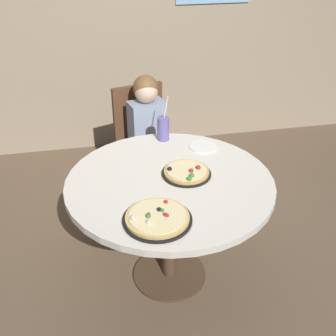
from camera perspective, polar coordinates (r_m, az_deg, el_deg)
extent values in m
plane|color=brown|center=(2.85, 0.21, -14.41)|extent=(8.00, 8.00, 0.00)
cylinder|color=silver|center=(2.38, 0.24, -2.05)|extent=(1.20, 1.20, 0.04)
cylinder|color=#4C3826|center=(2.60, 0.22, -8.78)|extent=(0.09, 0.09, 0.69)
cylinder|color=#4C3826|center=(2.84, 0.21, -14.27)|extent=(0.48, 0.48, 0.02)
cube|color=brown|center=(3.26, -2.82, 1.69)|extent=(0.48, 0.48, 0.04)
cube|color=brown|center=(3.30, -4.13, 7.03)|extent=(0.40, 0.13, 0.52)
cylinder|color=brown|center=(3.20, -4.40, -3.82)|extent=(0.04, 0.04, 0.41)
cylinder|color=brown|center=(3.31, 1.12, -2.42)|extent=(0.04, 0.04, 0.41)
cylinder|color=brown|center=(3.47, -6.39, -0.87)|extent=(0.04, 0.04, 0.41)
cylinder|color=brown|center=(3.57, -1.23, 0.33)|extent=(0.04, 0.04, 0.41)
cube|color=#3F4766|center=(3.25, -1.75, -2.74)|extent=(0.31, 0.37, 0.45)
cube|color=#8C9EB7|center=(3.14, -2.88, 5.33)|extent=(0.29, 0.21, 0.44)
sphere|color=beige|center=(3.02, -3.03, 10.46)|extent=(0.17, 0.17, 0.17)
sphere|color=brown|center=(3.03, -3.19, 10.93)|extent=(0.18, 0.18, 0.18)
cylinder|color=black|center=(2.07, -1.47, -7.12)|extent=(0.35, 0.35, 0.01)
cylinder|color=#D8B266|center=(2.06, -1.48, -6.81)|extent=(0.32, 0.32, 0.02)
cylinder|color=beige|center=(2.05, -1.48, -6.57)|extent=(0.29, 0.29, 0.01)
sphere|color=beige|center=(2.03, -4.86, -6.86)|extent=(0.03, 0.03, 0.03)
sphere|color=#B2231E|center=(2.13, -0.29, -4.68)|extent=(0.02, 0.02, 0.02)
sphere|color=#387F33|center=(2.07, -0.78, -5.86)|extent=(0.02, 0.02, 0.02)
sphere|color=#B2231E|center=(2.04, -0.14, -6.53)|extent=(0.02, 0.02, 0.02)
sphere|color=#B2231E|center=(2.05, -2.67, -6.36)|extent=(0.02, 0.02, 0.02)
sphere|color=beige|center=(2.00, -2.68, -7.45)|extent=(0.03, 0.03, 0.03)
sphere|color=#B2231E|center=(2.05, -0.44, -6.39)|extent=(0.02, 0.02, 0.02)
sphere|color=black|center=(2.08, -1.24, -5.72)|extent=(0.02, 0.02, 0.02)
sphere|color=#387F33|center=(2.04, -2.73, -6.62)|extent=(0.03, 0.03, 0.03)
cylinder|color=black|center=(2.42, 2.55, -0.79)|extent=(0.29, 0.29, 0.01)
cylinder|color=tan|center=(2.41, 2.55, -0.50)|extent=(0.27, 0.27, 0.02)
cylinder|color=beige|center=(2.41, 2.56, -0.28)|extent=(0.24, 0.24, 0.01)
sphere|color=#B2231E|center=(2.39, 3.23, -0.38)|extent=(0.03, 0.03, 0.03)
sphere|color=beige|center=(2.39, 3.51, -0.32)|extent=(0.02, 0.02, 0.02)
sphere|color=black|center=(2.40, 0.22, -0.13)|extent=(0.03, 0.03, 0.03)
sphere|color=#B2231E|center=(2.42, 4.18, 0.05)|extent=(0.03, 0.03, 0.03)
sphere|color=#387F33|center=(2.34, 3.29, -1.04)|extent=(0.03, 0.03, 0.03)
sphere|color=#387F33|center=(2.31, 2.94, -1.49)|extent=(0.03, 0.03, 0.03)
cylinder|color=#6659A5|center=(2.77, -0.66, 5.41)|extent=(0.08, 0.08, 0.16)
cylinder|color=white|center=(2.73, -0.43, 7.67)|extent=(0.05, 0.02, 0.22)
cylinder|color=white|center=(2.72, 4.83, 2.94)|extent=(0.18, 0.18, 0.01)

